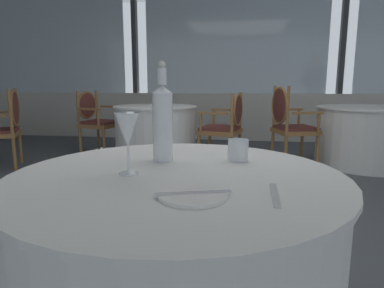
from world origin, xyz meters
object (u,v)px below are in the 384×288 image
at_px(water_bottle, 163,121).
at_px(water_tumbler, 238,150).
at_px(dining_chair_3_0, 5,123).
at_px(dining_chair_1_1, 95,117).
at_px(dining_chair_1_0, 226,124).
at_px(wine_glass, 127,131).
at_px(side_plate, 193,195).
at_px(dining_chair_0_1, 289,121).

relative_size(water_bottle, water_tumbler, 4.61).
height_order(water_tumbler, dining_chair_3_0, dining_chair_3_0).
bearing_deg(water_bottle, dining_chair_1_1, 118.45).
distance_m(water_bottle, dining_chair_1_0, 2.83).
relative_size(water_tumbler, dining_chair_1_0, 0.09).
xyz_separation_m(wine_glass, water_tumbler, (0.35, 0.25, -0.10)).
xyz_separation_m(side_plate, dining_chair_0_1, (0.69, 3.31, -0.16)).
height_order(dining_chair_1_1, dining_chair_3_0, dining_chair_3_0).
xyz_separation_m(side_plate, water_tumbler, (0.11, 0.44, 0.04)).
xyz_separation_m(side_plate, dining_chair_1_1, (-1.93, 3.64, -0.19)).
distance_m(water_tumbler, dining_chair_3_0, 3.73).
xyz_separation_m(water_tumbler, dining_chair_1_0, (-0.17, 2.75, -0.23)).
distance_m(wine_glass, dining_chair_1_0, 3.03).
relative_size(dining_chair_0_1, dining_chair_1_1, 1.08).
distance_m(dining_chair_1_1, dining_chair_3_0, 1.13).
height_order(side_plate, water_bottle, water_bottle).
distance_m(side_plate, water_bottle, 0.46).
bearing_deg(side_plate, wine_glass, 141.86).
distance_m(side_plate, dining_chair_1_1, 4.13).
relative_size(water_bottle, wine_glass, 1.86).
relative_size(water_bottle, dining_chair_1_0, 0.41).
bearing_deg(water_tumbler, wine_glass, -144.21).
xyz_separation_m(water_bottle, wine_glass, (-0.07, -0.20, -0.01)).
bearing_deg(dining_chair_0_1, side_plate, -118.47).
xyz_separation_m(dining_chair_0_1, dining_chair_3_0, (-3.42, -0.47, -0.03)).
height_order(wine_glass, dining_chair_3_0, dining_chair_3_0).
bearing_deg(side_plate, dining_chair_1_0, 90.98).
relative_size(wine_glass, dining_chair_1_1, 0.22).
bearing_deg(side_plate, dining_chair_1_1, 117.96).
height_order(wine_glass, dining_chair_1_0, wine_glass).
xyz_separation_m(dining_chair_0_1, dining_chair_1_1, (-2.62, 0.33, -0.03)).
bearing_deg(dining_chair_1_0, dining_chair_1_1, 0.00).
height_order(water_bottle, dining_chair_1_1, water_bottle).
bearing_deg(dining_chair_1_1, dining_chair_1_0, 0.00).
distance_m(water_bottle, dining_chair_1_1, 3.71).
relative_size(dining_chair_1_1, dining_chair_3_0, 0.96).
height_order(dining_chair_0_1, dining_chair_1_1, dining_chair_0_1).
distance_m(side_plate, dining_chair_0_1, 3.39).
height_order(wine_glass, dining_chair_0_1, dining_chair_0_1).
bearing_deg(dining_chair_3_0, dining_chair_1_1, -161.18).
distance_m(wine_glass, dining_chair_0_1, 3.27).
relative_size(side_plate, water_bottle, 0.49).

